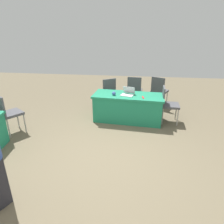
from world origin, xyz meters
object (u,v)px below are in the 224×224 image
(table_foreground, at_px, (128,107))
(chair_near_front, at_px, (108,91))
(laptop_silver, at_px, (128,94))
(chair_back_row, at_px, (8,111))
(yarn_ball, at_px, (114,93))
(scissors_red, at_px, (143,97))
(chair_aisle, at_px, (135,89))
(chair_tucked_right, at_px, (168,103))
(chair_by_pillar, at_px, (159,90))

(table_foreground, xyz_separation_m, chair_near_front, (0.68, -0.88, 0.17))
(laptop_silver, bearing_deg, chair_back_row, 38.59)
(chair_near_front, xyz_separation_m, yarn_ball, (-0.30, 0.97, 0.23))
(table_foreground, bearing_deg, chair_back_row, 22.70)
(table_foreground, relative_size, chair_back_row, 1.94)
(laptop_silver, relative_size, scissors_red, 2.14)
(yarn_ball, distance_m, scissors_red, 0.76)
(chair_aisle, bearing_deg, chair_tucked_right, -44.67)
(chair_near_front, height_order, chair_aisle, chair_aisle)
(chair_near_front, distance_m, yarn_ball, 1.04)
(chair_back_row, relative_size, laptop_silver, 2.54)
(chair_aisle, height_order, chair_back_row, chair_back_row)
(chair_near_front, relative_size, chair_aisle, 0.97)
(chair_by_pillar, bearing_deg, chair_back_row, -119.92)
(chair_near_front, relative_size, yarn_ball, 9.47)
(chair_tucked_right, relative_size, yarn_ball, 9.63)
(chair_aisle, height_order, laptop_silver, chair_aisle)
(chair_near_front, relative_size, chair_tucked_right, 0.98)
(yarn_ball, bearing_deg, chair_by_pillar, -135.80)
(chair_tucked_right, relative_size, chair_aisle, 0.98)
(chair_tucked_right, distance_m, scissors_red, 0.70)
(chair_by_pillar, xyz_separation_m, laptop_silver, (0.92, 1.17, 0.20))
(chair_aisle, bearing_deg, yarn_ball, -107.87)
(chair_near_front, bearing_deg, scissors_red, -78.36)
(chair_near_front, height_order, chair_tucked_right, chair_tucked_right)
(table_foreground, bearing_deg, chair_near_front, -52.09)
(chair_aisle, relative_size, chair_by_pillar, 1.00)
(chair_aisle, xyz_separation_m, scissors_red, (-0.24, 1.27, 0.16))
(chair_near_front, xyz_separation_m, chair_aisle, (-0.82, -0.21, 0.03))
(laptop_silver, distance_m, yarn_ball, 0.36)
(chair_aisle, bearing_deg, chair_near_front, -159.85)
(table_foreground, bearing_deg, yarn_ball, 13.66)
(scissors_red, bearing_deg, chair_near_front, -144.81)
(laptop_silver, bearing_deg, chair_by_pillar, -111.99)
(chair_aisle, height_order, yarn_ball, chair_aisle)
(chair_aisle, distance_m, chair_back_row, 3.61)
(chair_back_row, bearing_deg, laptop_silver, 57.93)
(chair_tucked_right, distance_m, yarn_ball, 1.43)
(table_foreground, relative_size, scissors_red, 10.54)
(chair_near_front, bearing_deg, yarn_ball, -106.01)
(table_foreground, height_order, laptop_silver, laptop_silver)
(chair_back_row, xyz_separation_m, yarn_ball, (-2.33, -1.04, 0.20))
(yarn_ball, bearing_deg, table_foreground, -166.34)
(scissors_red, bearing_deg, table_foreground, -125.51)
(chair_tucked_right, height_order, chair_by_pillar, chair_by_pillar)
(chair_aisle, distance_m, laptop_silver, 1.13)
(chair_near_front, xyz_separation_m, chair_back_row, (2.03, 2.01, 0.03))
(chair_tucked_right, relative_size, laptop_silver, 2.48)
(chair_tucked_right, relative_size, scissors_red, 5.32)
(chair_by_pillar, relative_size, yarn_ball, 9.75)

